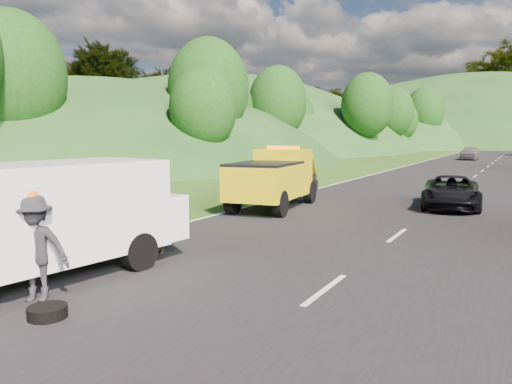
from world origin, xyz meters
The scene contains 12 objects.
ground centered at (0.00, 0.00, 0.00)m, with size 320.00×320.00×0.00m, color #38661E.
road_surface centered at (3.00, 40.00, 0.01)m, with size 14.00×200.00×0.02m, color black.
tree_line_left centered at (-19.00, 60.00, 0.00)m, with size 14.00×140.00×14.00m, color #215719, non-canonical shape.
tow_truck centered at (-2.76, 7.25, 1.24)m, with size 2.88×6.14×2.54m.
white_van centered at (-2.40, -4.27, 1.39)m, with size 3.83×7.25×2.47m.
woman centered at (-4.04, 0.69, 0.00)m, with size 0.61×0.45×1.67m, color white.
child centered at (-1.82, -1.20, 0.00)m, with size 0.45×0.35×0.93m, color tan.
worker centered at (-1.43, -5.14, 0.00)m, with size 1.26×0.73×1.96m, color black.
suitcase centered at (-4.67, 1.33, 0.30)m, with size 0.37×0.21×0.60m, color #5E5846.
spare_tire centered at (-0.51, -5.65, 0.00)m, with size 0.65×0.65×0.20m, color black.
passing_suv centered at (3.62, 10.75, 0.00)m, with size 2.19×4.75×1.32m, color black.
dist_car_a centered at (0.18, 52.44, 0.00)m, with size 1.88×4.66×1.59m, color #49484D.
Camera 1 is at (6.39, -10.99, 3.07)m, focal length 35.00 mm.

